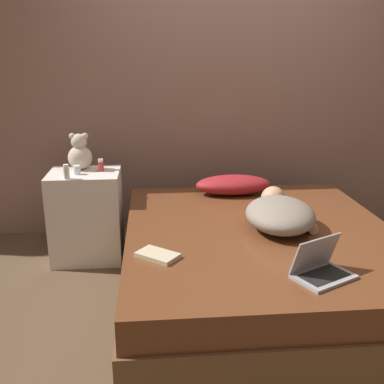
# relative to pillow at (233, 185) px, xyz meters

# --- Properties ---
(ground_plane) EXTENTS (12.00, 12.00, 0.00)m
(ground_plane) POSITION_rel_pillow_xyz_m (0.04, -0.75, -0.54)
(ground_plane) COLOR brown
(wall_back) EXTENTS (8.00, 0.06, 2.60)m
(wall_back) POSITION_rel_pillow_xyz_m (0.04, 0.51, 0.76)
(wall_back) COLOR #846656
(wall_back) RESTS_ON ground_plane
(bed) EXTENTS (1.71, 1.96, 0.46)m
(bed) POSITION_rel_pillow_xyz_m (0.04, -0.75, -0.31)
(bed) COLOR brown
(bed) RESTS_ON ground_plane
(nightstand) EXTENTS (0.52, 0.43, 0.68)m
(nightstand) POSITION_rel_pillow_xyz_m (-1.13, -0.06, -0.20)
(nightstand) COLOR silver
(nightstand) RESTS_ON ground_plane
(pillow) EXTENTS (0.59, 0.28, 0.15)m
(pillow) POSITION_rel_pillow_xyz_m (0.00, 0.00, 0.00)
(pillow) COLOR maroon
(pillow) RESTS_ON bed
(person_lying) EXTENTS (0.50, 0.75, 0.19)m
(person_lying) POSITION_rel_pillow_xyz_m (0.17, -0.72, 0.02)
(person_lying) COLOR gray
(person_lying) RESTS_ON bed
(laptop) EXTENTS (0.34, 0.30, 0.20)m
(laptop) POSITION_rel_pillow_xyz_m (0.19, -1.39, -0.03)
(laptop) COLOR #9E9EA3
(laptop) RESTS_ON bed
(teddy_bear) EXTENTS (0.18, 0.18, 0.28)m
(teddy_bear) POSITION_rel_pillow_xyz_m (-1.17, 0.04, 0.26)
(teddy_bear) COLOR beige
(teddy_bear) RESTS_ON nightstand
(bottle_clear) EXTENTS (0.05, 0.05, 0.06)m
(bottle_clear) POSITION_rel_pillow_xyz_m (-1.17, -0.12, 0.17)
(bottle_clear) COLOR silver
(bottle_clear) RESTS_ON nightstand
(bottle_white) EXTENTS (0.04, 0.04, 0.10)m
(bottle_white) POSITION_rel_pillow_xyz_m (-1.23, -0.24, 0.19)
(bottle_white) COLOR white
(bottle_white) RESTS_ON nightstand
(bottle_red) EXTENTS (0.04, 0.04, 0.09)m
(bottle_red) POSITION_rel_pillow_xyz_m (-1.01, -0.04, 0.19)
(bottle_red) COLOR #B72D2D
(bottle_red) RESTS_ON nightstand
(book) EXTENTS (0.26, 0.24, 0.02)m
(book) POSITION_rel_pillow_xyz_m (-0.61, -1.10, -0.06)
(book) COLOR #C6B793
(book) RESTS_ON bed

